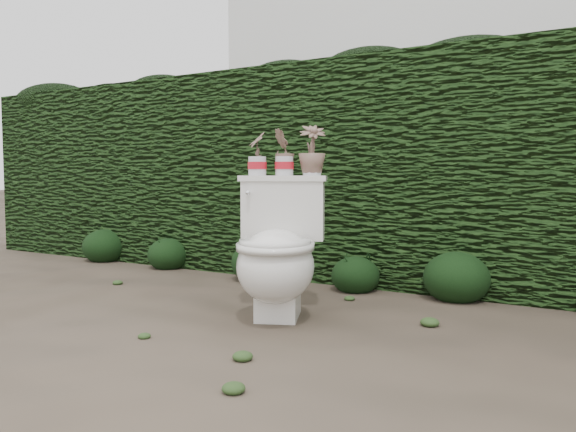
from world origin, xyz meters
The scene contains 12 objects.
ground centered at (0.00, 0.00, 0.00)m, with size 60.00×60.00×0.00m, color brown.
hedge centered at (0.00, 1.60, 0.80)m, with size 8.00×1.00×1.60m, color #213F15.
house_wall centered at (0.60, 6.00, 2.00)m, with size 8.00×3.50×4.00m, color silver.
toilet centered at (0.01, 0.11, 0.36)m, with size 0.69×0.80×0.78m.
potted_plant_left centered at (-0.23, 0.26, 0.89)m, with size 0.13×0.08×0.24m, color #2E7023.
potted_plant_center centered at (-0.08, 0.33, 0.90)m, with size 0.14×0.11×0.25m, color #2E7023.
potted_plant_right centered at (0.06, 0.39, 0.91)m, with size 0.16×0.16×0.28m, color #2E7023.
liriope_clump_0 centered at (-2.46, 1.08, 0.16)m, with size 0.40×0.40×0.32m, color black.
liriope_clump_1 centered at (-1.68, 1.08, 0.14)m, with size 0.35×0.35×0.28m, color black.
liriope_clump_2 centered at (-0.71, 1.00, 0.16)m, with size 0.40×0.40×0.32m, color black.
liriope_clump_3 centered at (0.07, 1.01, 0.13)m, with size 0.33×0.33×0.26m, color black.
liriope_clump_4 centered at (0.73, 1.08, 0.17)m, with size 0.41×0.41×0.33m, color black.
Camera 1 is at (1.59, -2.45, 0.77)m, focal length 35.00 mm.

